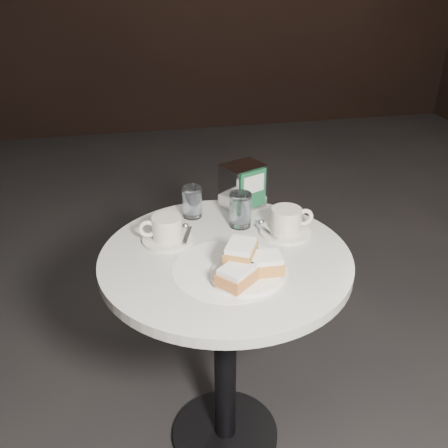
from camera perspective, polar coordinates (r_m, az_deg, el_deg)
ground at (r=1.89m, az=0.13°, el=-23.09°), size 7.00×7.00×0.00m
cafe_table at (r=1.50m, az=0.16°, el=-9.94°), size 0.70×0.70×0.74m
sugar_spill at (r=1.32m, az=0.66°, el=-5.17°), size 0.38×0.38×0.00m
beignet_plate at (r=1.27m, az=2.62°, el=-4.97°), size 0.24×0.24×0.09m
coffee_cup_left at (r=1.44m, az=-6.56°, el=-0.76°), size 0.16×0.16×0.08m
coffee_cup_right at (r=1.48m, az=7.14°, el=0.15°), size 0.17×0.16×0.08m
water_glass_left at (r=1.57m, az=-3.67°, el=2.48°), size 0.06×0.06×0.10m
water_glass_right at (r=1.51m, az=1.88°, el=1.58°), size 0.07×0.07×0.11m
napkin_dispenser at (r=1.62m, az=2.19°, el=4.37°), size 0.15×0.14×0.15m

